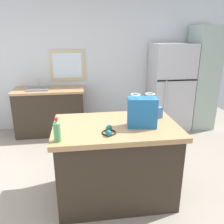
# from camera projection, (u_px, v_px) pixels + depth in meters

# --- Properties ---
(ground) EXTENTS (6.46, 6.46, 0.00)m
(ground) POSITION_uv_depth(u_px,v_px,m) (120.00, 197.00, 2.85)
(ground) COLOR #9E9384
(back_wall) EXTENTS (5.38, 0.13, 2.60)m
(back_wall) POSITION_uv_depth(u_px,v_px,m) (100.00, 64.00, 4.76)
(back_wall) COLOR silver
(back_wall) RESTS_ON ground
(kitchen_island) EXTENTS (1.39, 0.91, 0.93)m
(kitchen_island) POSITION_uv_depth(u_px,v_px,m) (116.00, 161.00, 2.76)
(kitchen_island) COLOR #33281E
(kitchen_island) RESTS_ON ground
(refrigerator) EXTENTS (0.79, 0.67, 1.71)m
(refrigerator) POSITION_uv_depth(u_px,v_px,m) (170.00, 87.00, 4.71)
(refrigerator) COLOR #B7B7BC
(refrigerator) RESTS_ON ground
(tall_cabinet) EXTENTS (0.48, 0.60, 2.04)m
(tall_cabinet) POSITION_uv_depth(u_px,v_px,m) (202.00, 79.00, 4.74)
(tall_cabinet) COLOR #9EB2A8
(tall_cabinet) RESTS_ON ground
(sink_counter) EXTENTS (1.32, 0.60, 1.08)m
(sink_counter) POSITION_uv_depth(u_px,v_px,m) (50.00, 111.00, 4.56)
(sink_counter) COLOR #33281E
(sink_counter) RESTS_ON ground
(shopping_bag) EXTENTS (0.33, 0.21, 0.37)m
(shopping_bag) POSITION_uv_depth(u_px,v_px,m) (142.00, 112.00, 2.51)
(shopping_bag) COLOR #236BAD
(shopping_bag) RESTS_ON kitchen_island
(small_box) EXTENTS (0.15, 0.16, 0.13)m
(small_box) POSITION_uv_depth(u_px,v_px,m) (156.00, 112.00, 2.82)
(small_box) COLOR #4775B7
(small_box) RESTS_ON kitchen_island
(bottle) EXTENTS (0.07, 0.07, 0.24)m
(bottle) POSITION_uv_depth(u_px,v_px,m) (57.00, 131.00, 2.19)
(bottle) COLOR #4C9956
(bottle) RESTS_ON kitchen_island
(ear_defenders) EXTENTS (0.17, 0.20, 0.06)m
(ear_defenders) POSITION_uv_depth(u_px,v_px,m) (109.00, 131.00, 2.39)
(ear_defenders) COLOR black
(ear_defenders) RESTS_ON kitchen_island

